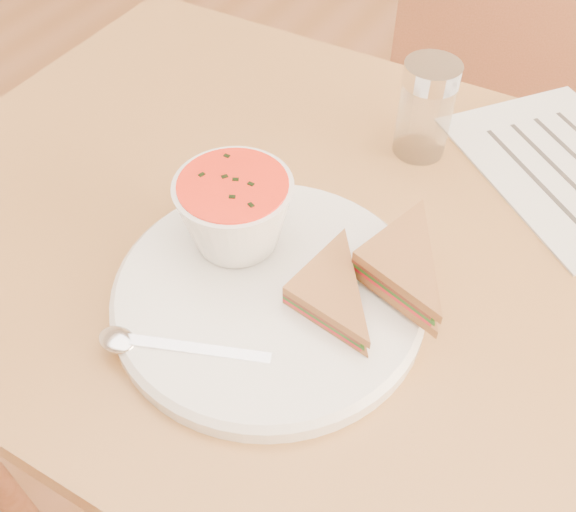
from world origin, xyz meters
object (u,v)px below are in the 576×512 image
Objects in this scene: plate at (269,294)px; condiment_shaker at (425,109)px; soup_bowl at (235,215)px; dining_table at (317,405)px; chair_far at (475,157)px.

condiment_shaker reaches higher than plate.
condiment_shaker is (0.10, 0.25, 0.00)m from soup_bowl.
dining_table is 0.40m from plate.
dining_table is 0.44m from soup_bowl.
condiment_shaker is at bearing 70.88° from chair_far.
chair_far is 0.79m from plate.
dining_table is 0.47m from condiment_shaker.
soup_bowl is (-0.10, -0.69, 0.37)m from chair_far.
soup_bowl is 0.99× the size of condiment_shaker.
plate is at bearing 67.71° from chair_far.
condiment_shaker is (-0.00, -0.43, 0.38)m from chair_far.
chair_far reaches higher than soup_bowl.
chair_far is at bearing 89.87° from condiment_shaker.
plate is at bearing -95.67° from dining_table.
soup_bowl is (-0.06, 0.04, 0.05)m from plate.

